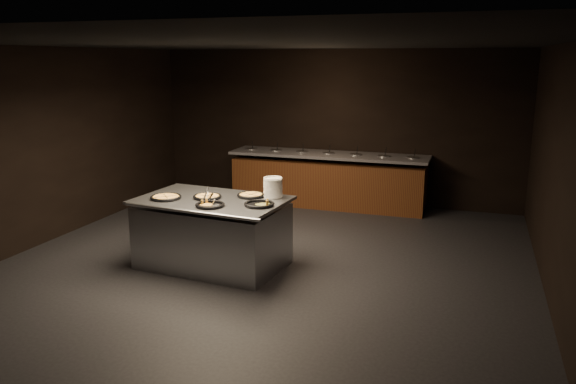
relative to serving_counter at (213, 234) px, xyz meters
name	(u,v)px	position (x,y,z in m)	size (l,w,h in m)	color
room	(257,162)	(0.65, -0.01, 1.01)	(7.02, 8.02, 2.92)	black
salad_bar	(328,183)	(0.65, 3.55, 0.00)	(3.70, 0.83, 1.18)	#583214
serving_counter	(213,234)	(0.00, 0.00, 0.00)	(2.03, 1.40, 0.93)	silver
plate_stack	(273,188)	(0.74, 0.34, 0.61)	(0.25, 0.25, 0.26)	white
pan_veggie_whole	(166,197)	(-0.57, -0.19, 0.50)	(0.41, 0.41, 0.04)	black
pan_cheese_whole	(207,197)	(-0.07, 0.02, 0.50)	(0.37, 0.37, 0.04)	black
pan_cheese_slices_a	(251,195)	(0.44, 0.28, 0.50)	(0.37, 0.37, 0.04)	black
pan_cheese_slices_b	(210,205)	(0.15, -0.36, 0.50)	(0.37, 0.37, 0.04)	black
pan_veggie_slices	(259,204)	(0.72, -0.12, 0.50)	(0.38, 0.38, 0.04)	black
server_left	(207,194)	(-0.04, -0.05, 0.56)	(0.13, 0.31, 0.15)	silver
server_right	(212,199)	(0.16, -0.30, 0.56)	(0.28, 0.27, 0.17)	silver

